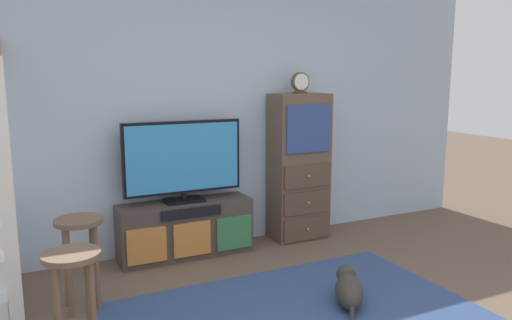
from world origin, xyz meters
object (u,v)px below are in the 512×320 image
(side_cabinet, at_px, (299,167))
(television, at_px, (183,159))
(dog, at_px, (348,289))
(desk_clock, at_px, (300,83))
(bar_stool_far, at_px, (80,242))
(bar_stool_near, at_px, (73,279))
(media_console, at_px, (186,229))

(side_cabinet, bearing_deg, television, 179.36)
(dog, bearing_deg, desk_clock, 73.03)
(bar_stool_far, bearing_deg, bar_stool_near, -100.43)
(television, xyz_separation_m, bar_stool_near, (-1.13, -1.38, -0.42))
(media_console, height_order, bar_stool_far, bar_stool_far)
(media_console, distance_m, television, 0.66)
(television, height_order, bar_stool_far, television)
(television, xyz_separation_m, desk_clock, (1.22, -0.03, 0.68))
(side_cabinet, relative_size, desk_clock, 7.07)
(media_console, bearing_deg, television, 90.00)
(media_console, bearing_deg, bar_stool_far, -144.96)
(side_cabinet, xyz_separation_m, dog, (-0.46, -1.50, -0.63))
(bar_stool_far, relative_size, dog, 1.38)
(bar_stool_near, distance_m, bar_stool_far, 0.65)
(side_cabinet, bearing_deg, bar_stool_near, -150.00)
(media_console, xyz_separation_m, bar_stool_far, (-1.01, -0.71, 0.25))
(side_cabinet, bearing_deg, bar_stool_far, -162.19)
(media_console, relative_size, side_cabinet, 0.83)
(bar_stool_near, relative_size, dog, 1.34)
(dog, bearing_deg, media_console, 117.20)
(desk_clock, distance_m, dog, 2.15)
(desk_clock, xyz_separation_m, bar_stool_far, (-2.23, -0.71, -1.09))
(dog, bearing_deg, side_cabinet, 72.89)
(media_console, height_order, side_cabinet, side_cabinet)
(media_console, xyz_separation_m, side_cabinet, (1.23, 0.01, 0.49))
(media_console, distance_m, bar_stool_near, 1.78)
(desk_clock, height_order, bar_stool_far, desk_clock)
(side_cabinet, bearing_deg, media_console, -179.53)
(media_console, relative_size, bar_stool_near, 1.87)
(bar_stool_far, bearing_deg, desk_clock, 17.52)
(bar_stool_far, bearing_deg, media_console, 35.04)
(desk_clock, bearing_deg, side_cabinet, 60.57)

